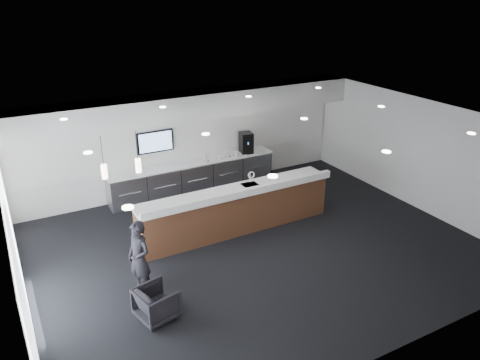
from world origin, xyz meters
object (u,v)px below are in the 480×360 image
coffee_machine (246,143)px  lounge_guest (139,258)px  service_counter (236,209)px  armchair (157,303)px

coffee_machine → lounge_guest: (-4.64, -4.00, -0.48)m
coffee_machine → lounge_guest: bearing=-129.4°
service_counter → armchair: (-2.86, -2.24, -0.26)m
service_counter → lounge_guest: 3.18m
service_counter → coffee_machine: (1.76, 2.66, 0.69)m
service_counter → armchair: 3.65m
armchair → lounge_guest: 1.01m
lounge_guest → armchair: bearing=-21.2°
armchair → lounge_guest: bearing=-12.3°
coffee_machine → armchair: coffee_machine is taller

